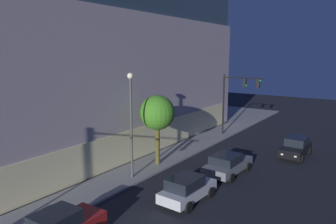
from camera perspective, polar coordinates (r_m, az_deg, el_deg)
name	(u,v)px	position (r m, az deg, el deg)	size (l,w,h in m)	color
modern_building	(64,65)	(37.15, -17.96, 7.90)	(32.51, 24.92, 15.71)	#4C4C51
traffic_light_far_corner	(237,92)	(35.43, 12.13, 3.40)	(0.46, 4.25, 6.66)	black
street_lamp_sidewalk	(131,112)	(22.80, -6.56, -0.06)	(0.44, 0.44, 7.54)	#454545
sidewalk_tree	(157,113)	(25.58, -1.89, -0.22)	(2.78, 2.78, 5.63)	#4C471E
car_silver	(187,189)	(20.32, 3.37, -13.37)	(4.17, 2.16, 1.63)	#B7BABF
car_grey	(227,164)	(25.00, 10.45, -9.01)	(4.78, 2.37, 1.57)	slate
car_black	(296,147)	(30.76, 21.70, -5.74)	(4.45, 2.08, 1.73)	black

